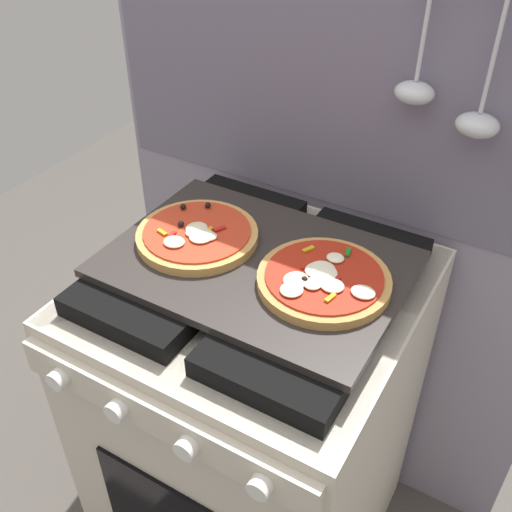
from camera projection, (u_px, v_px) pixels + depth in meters
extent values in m
cube|color=gray|center=(327.00, 233.00, 1.41)|extent=(1.10, 0.03, 1.55)
cube|color=slate|center=(338.00, 81.00, 1.17)|extent=(1.08, 0.00, 0.56)
cylinder|color=silver|center=(425.00, 27.00, 1.01)|extent=(0.01, 0.01, 0.19)
ellipsoid|color=silver|center=(414.00, 93.00, 1.08)|extent=(0.07, 0.06, 0.04)
cylinder|color=silver|center=(496.00, 48.00, 0.97)|extent=(0.01, 0.01, 0.22)
ellipsoid|color=silver|center=(477.00, 125.00, 1.05)|extent=(0.08, 0.07, 0.04)
cube|color=beige|center=(256.00, 425.00, 1.39)|extent=(0.60, 0.60, 0.86)
cube|color=black|center=(256.00, 286.00, 1.13)|extent=(0.59, 0.59, 0.01)
cube|color=black|center=(195.00, 253.00, 1.17)|extent=(0.24, 0.51, 0.04)
cube|color=black|center=(324.00, 300.00, 1.06)|extent=(0.24, 0.51, 0.04)
cube|color=beige|center=(158.00, 420.00, 0.95)|extent=(0.58, 0.02, 0.07)
cylinder|color=silver|center=(58.00, 380.00, 1.02)|extent=(0.04, 0.02, 0.04)
cylinder|color=silver|center=(116.00, 411.00, 0.97)|extent=(0.04, 0.02, 0.04)
cylinder|color=silver|center=(186.00, 448.00, 0.91)|extent=(0.04, 0.02, 0.04)
cylinder|color=silver|center=(260.00, 488.00, 0.86)|extent=(0.04, 0.02, 0.04)
cube|color=#2D2826|center=(256.00, 264.00, 1.10)|extent=(0.54, 0.38, 0.02)
cylinder|color=tan|center=(197.00, 236.00, 1.14)|extent=(0.23, 0.23, 0.02)
cylinder|color=red|center=(196.00, 232.00, 1.13)|extent=(0.21, 0.21, 0.00)
ellipsoid|color=beige|center=(196.00, 229.00, 1.13)|extent=(0.04, 0.04, 0.01)
ellipsoid|color=beige|center=(193.00, 233.00, 1.12)|extent=(0.03, 0.03, 0.01)
ellipsoid|color=beige|center=(174.00, 242.00, 1.10)|extent=(0.04, 0.04, 0.01)
ellipsoid|color=beige|center=(202.00, 236.00, 1.11)|extent=(0.05, 0.05, 0.01)
ellipsoid|color=beige|center=(210.00, 236.00, 1.11)|extent=(0.03, 0.03, 0.01)
cube|color=red|center=(220.00, 229.00, 1.13)|extent=(0.02, 0.02, 0.00)
cube|color=gold|center=(208.00, 230.00, 1.13)|extent=(0.01, 0.03, 0.00)
sphere|color=black|center=(183.00, 207.00, 1.19)|extent=(0.01, 0.01, 0.01)
cube|color=gold|center=(162.00, 232.00, 1.12)|extent=(0.03, 0.01, 0.00)
cube|color=red|center=(172.00, 235.00, 1.12)|extent=(0.01, 0.02, 0.00)
sphere|color=black|center=(181.00, 224.00, 1.14)|extent=(0.01, 0.01, 0.01)
sphere|color=black|center=(208.00, 205.00, 1.19)|extent=(0.01, 0.01, 0.01)
cylinder|color=#C18947|center=(324.00, 280.00, 1.03)|extent=(0.23, 0.23, 0.02)
cylinder|color=#AD2614|center=(324.00, 275.00, 1.03)|extent=(0.21, 0.21, 0.00)
ellipsoid|color=#F4EACC|center=(296.00, 280.00, 1.01)|extent=(0.04, 0.05, 0.01)
ellipsoid|color=#F4EACC|center=(322.00, 269.00, 1.03)|extent=(0.05, 0.05, 0.01)
ellipsoid|color=#F4EACC|center=(363.00, 292.00, 0.98)|extent=(0.04, 0.04, 0.01)
ellipsoid|color=#F4EACC|center=(324.00, 273.00, 1.02)|extent=(0.05, 0.05, 0.01)
ellipsoid|color=#F4EACC|center=(317.00, 270.00, 1.03)|extent=(0.04, 0.04, 0.01)
ellipsoid|color=#F4EACC|center=(313.00, 284.00, 1.00)|extent=(0.03, 0.03, 0.01)
ellipsoid|color=#F4EACC|center=(335.00, 258.00, 1.06)|extent=(0.03, 0.03, 0.01)
ellipsoid|color=#F4EACC|center=(292.00, 290.00, 0.99)|extent=(0.04, 0.04, 0.01)
ellipsoid|color=#F4EACC|center=(332.00, 286.00, 1.00)|extent=(0.04, 0.04, 0.01)
cube|color=gold|center=(330.00, 298.00, 0.97)|extent=(0.01, 0.03, 0.00)
cube|color=#19721E|center=(348.00, 252.00, 1.07)|extent=(0.01, 0.03, 0.00)
sphere|color=black|center=(304.00, 280.00, 1.01)|extent=(0.01, 0.01, 0.01)
cube|color=red|center=(333.00, 278.00, 1.01)|extent=(0.02, 0.01, 0.00)
cube|color=red|center=(307.00, 269.00, 1.04)|extent=(0.03, 0.02, 0.00)
cube|color=gold|center=(308.00, 249.00, 1.08)|extent=(0.02, 0.02, 0.00)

